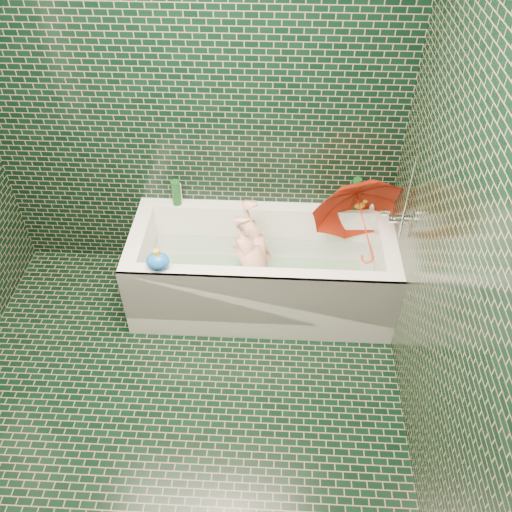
# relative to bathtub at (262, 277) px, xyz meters

# --- Properties ---
(floor) EXTENTS (2.80, 2.80, 0.00)m
(floor) POSITION_rel_bathtub_xyz_m (-0.45, -1.01, -0.21)
(floor) COLOR black
(floor) RESTS_ON ground
(wall_back) EXTENTS (2.80, 0.00, 2.80)m
(wall_back) POSITION_rel_bathtub_xyz_m (-0.45, 0.39, 1.04)
(wall_back) COLOR black
(wall_back) RESTS_ON floor
(wall_right) EXTENTS (0.00, 2.80, 2.80)m
(wall_right) POSITION_rel_bathtub_xyz_m (0.85, -1.01, 1.04)
(wall_right) COLOR black
(wall_right) RESTS_ON floor
(bathtub) EXTENTS (1.70, 0.75, 0.55)m
(bathtub) POSITION_rel_bathtub_xyz_m (0.00, 0.00, 0.00)
(bathtub) COLOR white
(bathtub) RESTS_ON floor
(bath_mat) EXTENTS (1.35, 0.47, 0.01)m
(bath_mat) POSITION_rel_bathtub_xyz_m (0.00, 0.02, -0.06)
(bath_mat) COLOR green
(bath_mat) RESTS_ON bathtub
(water) EXTENTS (1.48, 0.53, 0.00)m
(water) POSITION_rel_bathtub_xyz_m (0.00, 0.02, 0.09)
(water) COLOR silver
(water) RESTS_ON bathtub
(faucet) EXTENTS (0.18, 0.19, 0.55)m
(faucet) POSITION_rel_bathtub_xyz_m (0.81, 0.01, 0.56)
(faucet) COLOR silver
(faucet) RESTS_ON wall_right
(child) EXTENTS (1.02, 0.61, 0.39)m
(child) POSITION_rel_bathtub_xyz_m (-0.03, -0.03, 0.10)
(child) COLOR #EDAB94
(child) RESTS_ON bathtub
(umbrella) EXTENTS (0.80, 0.82, 0.83)m
(umbrella) POSITION_rel_bathtub_xyz_m (0.64, 0.08, 0.41)
(umbrella) COLOR red
(umbrella) RESTS_ON bathtub
(soap_bottle_a) EXTENTS (0.11, 0.11, 0.26)m
(soap_bottle_a) POSITION_rel_bathtub_xyz_m (0.69, 0.34, 0.34)
(soap_bottle_a) COLOR white
(soap_bottle_a) RESTS_ON bathtub
(soap_bottle_b) EXTENTS (0.10, 0.10, 0.21)m
(soap_bottle_b) POSITION_rel_bathtub_xyz_m (0.79, 0.33, 0.34)
(soap_bottle_b) COLOR #491E73
(soap_bottle_b) RESTS_ON bathtub
(soap_bottle_c) EXTENTS (0.15, 0.15, 0.18)m
(soap_bottle_c) POSITION_rel_bathtub_xyz_m (0.75, 0.35, 0.34)
(soap_bottle_c) COLOR #14471B
(soap_bottle_c) RESTS_ON bathtub
(bottle_right_tall) EXTENTS (0.07, 0.07, 0.23)m
(bottle_right_tall) POSITION_rel_bathtub_xyz_m (0.60, 0.35, 0.45)
(bottle_right_tall) COLOR #14471B
(bottle_right_tall) RESTS_ON bathtub
(bottle_right_pump) EXTENTS (0.06, 0.06, 0.19)m
(bottle_right_pump) POSITION_rel_bathtub_xyz_m (0.72, 0.35, 0.43)
(bottle_right_pump) COLOR silver
(bottle_right_pump) RESTS_ON bathtub
(bottle_left_tall) EXTENTS (0.06, 0.06, 0.18)m
(bottle_left_tall) POSITION_rel_bathtub_xyz_m (-0.59, 0.34, 0.43)
(bottle_left_tall) COLOR #14471B
(bottle_left_tall) RESTS_ON bathtub
(bottle_left_short) EXTENTS (0.07, 0.07, 0.14)m
(bottle_left_short) POSITION_rel_bathtub_xyz_m (-0.59, 0.36, 0.41)
(bottle_left_short) COLOR white
(bottle_left_short) RESTS_ON bathtub
(rubber_duck) EXTENTS (0.12, 0.08, 0.09)m
(rubber_duck) POSITION_rel_bathtub_xyz_m (0.64, 0.35, 0.38)
(rubber_duck) COLOR yellow
(rubber_duck) RESTS_ON bathtub
(bath_toy) EXTENTS (0.17, 0.16, 0.14)m
(bath_toy) POSITION_rel_bathtub_xyz_m (-0.60, -0.30, 0.40)
(bath_toy) COLOR blue
(bath_toy) RESTS_ON bathtub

